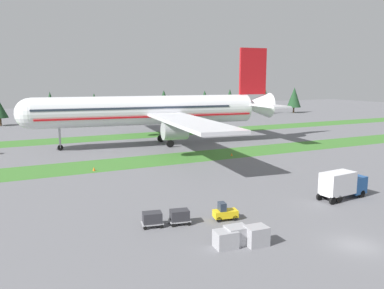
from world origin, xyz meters
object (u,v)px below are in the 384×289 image
object	(u,v)px
baggage_tug	(225,213)
airliner	(155,110)
uld_container_0	(236,235)
cargo_dolly_lead	(180,216)
catering_truck	(342,184)
taxiway_marker_0	(94,169)
uld_container_1	(226,239)
cargo_dolly_second	(152,218)
uld_container_2	(256,236)
taxiway_marker_1	(232,154)

from	to	relation	value
baggage_tug	airliner	bearing A→B (deg)	179.09
uld_container_0	airliner	bearing A→B (deg)	77.06
cargo_dolly_lead	catering_truck	xyz separation A→B (m)	(22.26, -0.97, 1.03)
baggage_tug	catering_truck	world-z (taller)	catering_truck
cargo_dolly_lead	taxiway_marker_0	distance (m)	28.53
cargo_dolly_lead	uld_container_1	distance (m)	7.24
cargo_dolly_second	uld_container_1	bearing A→B (deg)	40.02
cargo_dolly_lead	taxiway_marker_0	xyz separation A→B (m)	(-3.01, 28.36, -0.61)
airliner	uld_container_1	size ratio (longest dim) A/B	36.69
baggage_tug	catering_truck	distance (m)	17.37
catering_truck	uld_container_0	distance (m)	20.52
taxiway_marker_0	uld_container_1	bearing A→B (deg)	-82.91
airliner	uld_container_2	distance (m)	57.37
uld_container_1	cargo_dolly_second	bearing A→B (deg)	119.01
cargo_dolly_second	taxiway_marker_0	distance (m)	27.82
taxiway_marker_0	taxiway_marker_1	size ratio (longest dim) A/B	1.16
uld_container_1	uld_container_0	bearing A→B (deg)	8.63
airliner	uld_container_1	world-z (taller)	airliner
cargo_dolly_lead	uld_container_0	xyz separation A→B (m)	(2.65, -6.91, -0.06)
airliner	baggage_tug	bearing A→B (deg)	174.53
catering_truck	uld_container_2	distance (m)	19.33
cargo_dolly_lead	uld_container_0	bearing A→B (deg)	32.00
baggage_tug	taxiway_marker_1	distance (m)	36.14
baggage_tug	uld_container_2	world-z (taller)	baggage_tug
cargo_dolly_lead	cargo_dolly_second	distance (m)	2.90
catering_truck	uld_container_0	xyz separation A→B (m)	(-19.61, -5.94, -1.09)
cargo_dolly_second	catering_truck	distance (m)	25.18
taxiway_marker_0	taxiway_marker_1	bearing A→B (deg)	2.14
airliner	catering_truck	xyz separation A→B (m)	(7.00, -48.95, -6.16)
catering_truck	uld_container_0	bearing A→B (deg)	-78.30
cargo_dolly_second	taxiway_marker_1	distance (m)	39.77
baggage_tug	uld_container_0	xyz separation A→B (m)	(-2.28, -5.95, 0.05)
baggage_tug	uld_container_2	distance (m)	6.93
uld_container_2	taxiway_marker_1	bearing A→B (deg)	61.40
baggage_tug	taxiway_marker_0	world-z (taller)	baggage_tug
cargo_dolly_lead	taxiway_marker_1	world-z (taller)	cargo_dolly_lead
airliner	catering_truck	world-z (taller)	airliner
uld_container_2	uld_container_0	bearing A→B (deg)	149.19
uld_container_1	uld_container_2	world-z (taller)	uld_container_2
uld_container_2	taxiway_marker_1	distance (m)	42.43
cargo_dolly_second	uld_container_2	distance (m)	10.99
baggage_tug	cargo_dolly_second	size ratio (longest dim) A/B	1.14
catering_truck	taxiway_marker_1	distance (m)	30.49
baggage_tug	uld_container_2	size ratio (longest dim) A/B	1.40
cargo_dolly_lead	uld_container_1	size ratio (longest dim) A/B	1.22
uld_container_0	taxiway_marker_1	size ratio (longest dim) A/B	3.70
cargo_dolly_lead	uld_container_2	xyz separation A→B (m)	(4.23, -7.85, -0.03)
baggage_tug	cargo_dolly_lead	bearing A→B (deg)	-90.00
uld_container_2	airliner	bearing A→B (deg)	78.82
catering_truck	airliner	bearing A→B (deg)	-177.01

